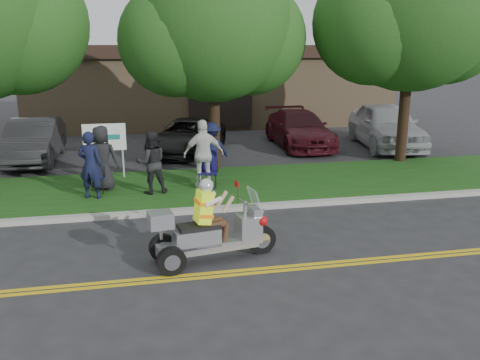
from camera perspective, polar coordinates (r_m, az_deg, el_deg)
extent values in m
plane|color=#28282B|center=(9.85, 0.85, -9.02)|extent=(120.00, 120.00, 0.00)
cube|color=gold|center=(9.34, 1.63, -10.40)|extent=(60.00, 0.10, 0.01)
cube|color=gold|center=(9.48, 1.40, -9.99)|extent=(60.00, 0.10, 0.01)
cube|color=#A8A89E|center=(12.63, -2.15, -3.25)|extent=(60.00, 0.25, 0.12)
cube|color=#174813|center=(14.66, -3.55, -0.70)|extent=(60.00, 4.00, 0.10)
cube|color=#9E7F5B|center=(28.14, -3.61, 10.83)|extent=(18.00, 8.00, 4.00)
cube|color=black|center=(24.07, -2.26, 14.21)|extent=(18.00, 0.30, 0.60)
sphere|color=#1D4614|center=(16.41, -23.81, 15.79)|extent=(4.05, 4.05, 4.05)
cylinder|color=#332114|center=(16.29, -2.92, 8.22)|extent=(0.36, 0.36, 4.20)
sphere|color=#1D4614|center=(16.19, -3.05, 17.21)|extent=(4.80, 4.80, 4.80)
sphere|color=#1D4614|center=(16.70, 1.04, 15.62)|extent=(3.60, 3.60, 3.60)
sphere|color=#1D4614|center=(15.84, -7.36, 15.27)|extent=(3.36, 3.36, 3.36)
cylinder|color=#332114|center=(18.23, 18.08, 9.11)|extent=(0.36, 0.36, 4.76)
sphere|color=#1D4614|center=(18.20, 18.84, 18.18)|extent=(5.60, 5.60, 5.60)
sphere|color=#1D4614|center=(19.15, 22.02, 16.17)|extent=(4.20, 4.20, 4.20)
sphere|color=#1D4614|center=(17.34, 14.84, 16.69)|extent=(3.92, 3.92, 3.92)
cylinder|color=silver|center=(15.84, -16.59, 1.72)|extent=(0.06, 0.06, 1.10)
cylinder|color=silver|center=(15.78, -12.98, 1.92)|extent=(0.06, 0.06, 1.10)
cube|color=white|center=(15.64, -14.98, 4.67)|extent=(1.25, 0.06, 0.80)
cylinder|color=black|center=(10.08, 2.44, -6.69)|extent=(0.58, 0.22, 0.57)
cylinder|color=black|center=(9.24, -7.71, -9.04)|extent=(0.55, 0.23, 0.53)
cylinder|color=black|center=(9.86, -8.65, -7.51)|extent=(0.55, 0.23, 0.53)
cube|color=#9E9FA7|center=(9.73, -3.26, -7.30)|extent=(1.85, 0.73, 0.17)
cube|color=#9E9FA7|center=(9.58, -4.91, -6.41)|extent=(0.91, 0.57, 0.33)
cube|color=black|center=(9.52, -4.66, -5.26)|extent=(0.81, 0.52, 0.09)
cube|color=#9E9FA7|center=(9.88, 0.94, -5.38)|extent=(0.50, 0.52, 0.52)
cube|color=silver|center=(9.75, 1.67, -2.25)|extent=(0.25, 0.46, 0.46)
cube|color=#9E9FA7|center=(9.28, -8.92, -4.43)|extent=(0.49, 0.46, 0.28)
sphere|color=#B20C0F|center=(9.79, 2.42, -4.53)|extent=(0.21, 0.21, 0.21)
cube|color=#CFF619|center=(9.42, -4.10, -3.01)|extent=(0.38, 0.43, 0.62)
sphere|color=silver|center=(9.33, -3.81, -0.64)|extent=(0.28, 0.28, 0.28)
cylinder|color=black|center=(14.15, -4.59, -0.21)|extent=(0.03, 0.03, 0.42)
cylinder|color=black|center=(14.14, -2.73, -0.18)|extent=(0.03, 0.03, 0.42)
cylinder|color=black|center=(14.56, -4.56, 0.23)|extent=(0.03, 0.03, 0.42)
cylinder|color=black|center=(14.55, -2.75, 0.25)|extent=(0.03, 0.03, 0.42)
cube|color=#100E45|center=(14.29, -3.67, 0.88)|extent=(0.59, 0.55, 0.04)
cube|color=#100E45|center=(14.45, -3.68, 2.21)|extent=(0.54, 0.23, 0.57)
cylinder|color=black|center=(14.17, -16.94, -0.82)|extent=(0.03, 0.03, 0.41)
cylinder|color=black|center=(14.12, -15.15, -0.75)|extent=(0.03, 0.03, 0.41)
cylinder|color=black|center=(14.56, -16.74, -0.39)|extent=(0.03, 0.03, 0.41)
cylinder|color=black|center=(14.51, -15.00, -0.32)|extent=(0.03, 0.03, 0.41)
cube|color=#0D103C|center=(14.28, -16.02, 0.26)|extent=(0.53, 0.49, 0.04)
cube|color=#0D103C|center=(14.44, -16.00, 1.55)|extent=(0.52, 0.17, 0.55)
imported|color=#131736|center=(13.71, -16.45, 1.63)|extent=(0.75, 0.61, 1.77)
imported|color=black|center=(13.81, -9.92, 1.94)|extent=(0.89, 0.73, 1.69)
imported|color=silver|center=(14.13, -4.11, 2.91)|extent=(1.16, 0.56, 1.92)
imported|color=#141738|center=(15.52, -3.21, 3.48)|extent=(1.16, 0.82, 1.64)
imported|color=black|center=(14.42, -15.25, 2.39)|extent=(0.98, 0.75, 1.79)
imported|color=#292A2C|center=(19.22, -22.15, 4.09)|extent=(1.64, 4.57, 1.50)
imported|color=black|center=(19.41, -5.94, 4.89)|extent=(3.74, 5.07, 1.28)
imported|color=#420F18|center=(20.76, 6.66, 5.72)|extent=(2.11, 4.95, 1.42)
imported|color=#A6A8AD|center=(21.23, 16.07, 5.93)|extent=(2.97, 5.52, 1.78)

